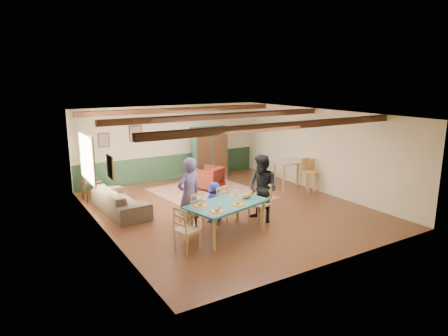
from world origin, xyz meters
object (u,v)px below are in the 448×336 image
dining_chair_far_left (192,212)px  cat (247,195)px  person_man (189,195)px  bar_stool_right (314,176)px  sofa (120,201)px  end_table (91,190)px  dining_table (227,219)px  bar_stool_left (309,176)px  counter_table (291,175)px  table_lamp (90,172)px  armoire (210,153)px  dining_chair_end_left (187,229)px  person_woman (262,189)px  person_child (214,202)px  armchair (209,178)px  dining_chair_far_right (217,204)px  dining_chair_end_right (260,203)px

dining_chair_far_left → cat: bearing=139.2°
person_man → bar_stool_right: size_ratio=1.71×
sofa → end_table: size_ratio=3.83×
dining_table → dining_chair_far_left: dining_chair_far_left is taller
end_table → bar_stool_left: size_ratio=0.54×
sofa → end_table: bearing=9.8°
counter_table → bar_stool_right: (0.38, -0.70, 0.06)m
dining_table → sofa: 3.36m
dining_chair_far_left → table_lamp: 4.22m
armoire → sofa: size_ratio=0.83×
dining_chair_end_left → cat: bearing=-93.4°
person_woman → person_child: bearing=-133.3°
counter_table → armchair: bearing=149.2°
armchair → bar_stool_left: size_ratio=0.75×
dining_chair_end_left → sofa: bearing=-6.3°
dining_table → table_lamp: size_ratio=3.46×
dining_chair_far_right → table_lamp: (-2.27, 3.73, 0.38)m
dining_table → person_man: 1.08m
person_woman → cat: (-0.69, -0.29, 0.02)m
dining_chair_far_left → cat: dining_chair_far_left is taller
person_woman → bar_stool_left: 3.16m
dining_table → counter_table: counter_table is taller
armoire → bar_stool_left: 3.78m
table_lamp → cat: bearing=-59.7°
dining_chair_end_right → person_man: bearing=-117.3°
dining_table → bar_stool_left: size_ratio=1.70×
person_child → armchair: 3.16m
dining_chair_end_left → person_man: (0.56, 1.03, 0.41)m
sofa → bar_stool_right: bearing=-105.8°
armoire → end_table: 4.45m
dining_chair_far_right → person_child: (-0.02, 0.08, 0.03)m
person_child → sofa: 2.73m
dining_chair_end_right → armoire: (1.15, 4.64, 0.46)m
cat → bar_stool_left: size_ratio=0.34×
person_child → bar_stool_right: bearing=175.1°
dining_table → counter_table: (3.97, 2.34, 0.08)m
person_man → armoire: armoire is taller
dining_chair_far_left → person_child: bearing=-174.3°
cat → armchair: size_ratio=0.46×
end_table → bar_stool_left: 6.85m
counter_table → dining_chair_end_right: bearing=-143.9°
dining_chair_end_right → counter_table: size_ratio=0.89×
person_man → counter_table: (4.60, 1.62, -0.44)m
dining_table → armoire: size_ratio=0.99×
cat → bar_stool_right: 4.10m
dining_chair_far_left → person_woman: 1.95m
dining_chair_far_right → cat: 0.97m
counter_table → table_lamp: bearing=159.7°
dining_chair_far_right → dining_chair_end_left: (-1.40, -1.16, 0.00)m
dining_table → cat: bearing=4.3°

